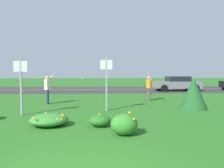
# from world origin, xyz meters

# --- Properties ---
(ground_plane) EXTENTS (120.00, 120.00, 0.00)m
(ground_plane) POSITION_xyz_m (0.00, 9.22, 0.00)
(ground_plane) COLOR #26601E
(highway_strip) EXTENTS (120.00, 8.76, 0.01)m
(highway_strip) POSITION_xyz_m (0.00, 18.45, 0.00)
(highway_strip) COLOR #2D2D30
(highway_strip) RESTS_ON ground
(highway_center_stripe) EXTENTS (120.00, 0.16, 0.00)m
(highway_center_stripe) POSITION_xyz_m (0.00, 18.45, 0.01)
(highway_center_stripe) COLOR yellow
(highway_center_stripe) RESTS_ON ground
(daylily_clump_near_camera) EXTENTS (0.72, 0.69, 0.38)m
(daylily_clump_near_camera) POSITION_xyz_m (0.45, 3.66, 0.19)
(daylily_clump_near_camera) COLOR #23661E
(daylily_clump_near_camera) RESTS_ON ground
(daylily_clump_mid_center) EXTENTS (1.27, 1.14, 0.41)m
(daylily_clump_mid_center) POSITION_xyz_m (-1.25, 3.82, 0.20)
(daylily_clump_mid_center) COLOR #337F2D
(daylily_clump_mid_center) RESTS_ON ground
(daylily_clump_mid_right) EXTENTS (0.78, 0.66, 0.64)m
(daylily_clump_mid_right) POSITION_xyz_m (1.14, 2.70, 0.30)
(daylily_clump_mid_right) COLOR #2D7526
(daylily_clump_mid_right) RESTS_ON ground
(sign_post_near_path) EXTENTS (0.56, 0.10, 2.39)m
(sign_post_near_path) POSITION_xyz_m (-2.84, 5.59, 1.45)
(sign_post_near_path) COLOR #93969B
(sign_post_near_path) RESTS_ON ground
(sign_post_by_roadside) EXTENTS (0.56, 0.10, 2.50)m
(sign_post_by_roadside) POSITION_xyz_m (0.73, 6.36, 1.52)
(sign_post_by_roadside) COLOR #93969B
(sign_post_by_roadside) RESTS_ON ground
(evergreen_shrub_side) EXTENTS (1.32, 1.32, 1.56)m
(evergreen_shrub_side) POSITION_xyz_m (5.02, 6.60, 0.78)
(evergreen_shrub_side) COLOR #1E5123
(evergreen_shrub_side) RESTS_ON ground
(person_thrower_white_shirt) EXTENTS (0.54, 0.54, 1.63)m
(person_thrower_white_shirt) POSITION_xyz_m (-2.57, 8.61, 0.96)
(person_thrower_white_shirt) COLOR silver
(person_thrower_white_shirt) RESTS_ON ground
(person_catcher_orange_shirt) EXTENTS (0.38, 0.52, 1.79)m
(person_catcher_orange_shirt) POSITION_xyz_m (3.54, 9.57, 0.94)
(person_catcher_orange_shirt) COLOR orange
(person_catcher_orange_shirt) RESTS_ON ground
(frisbee_lime) EXTENTS (0.23, 0.23, 0.08)m
(frisbee_lime) POSITION_xyz_m (-0.62, 8.83, 1.46)
(frisbee_lime) COLOR #8CD133
(car_gray_center_left) EXTENTS (4.50, 2.00, 1.45)m
(car_gray_center_left) POSITION_xyz_m (8.07, 16.48, 0.74)
(car_gray_center_left) COLOR slate
(car_gray_center_left) RESTS_ON ground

